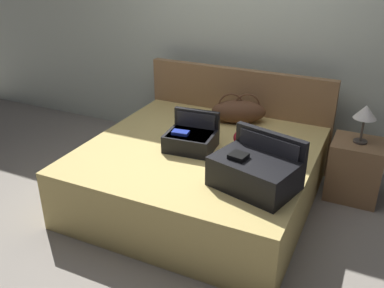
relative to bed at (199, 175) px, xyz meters
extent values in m
plane|color=gray|center=(0.00, -0.40, -0.26)|extent=(12.00, 12.00, 0.00)
cube|color=#B7C1B2|center=(0.00, 1.25, 1.04)|extent=(8.00, 0.10, 2.60)
cube|color=tan|center=(0.00, 0.00, 0.00)|extent=(1.87, 1.82, 0.51)
cube|color=olive|center=(0.00, 0.95, 0.22)|extent=(1.90, 0.08, 0.96)
cube|color=black|center=(0.60, -0.42, 0.37)|extent=(0.64, 0.50, 0.22)
cube|color=#28282D|center=(0.60, -0.42, 0.40)|extent=(0.56, 0.44, 0.16)
cube|color=black|center=(0.49, -0.43, 0.49)|extent=(0.14, 0.13, 0.04)
cube|color=black|center=(0.66, -0.22, 0.44)|extent=(0.56, 0.20, 0.36)
cube|color=#28282D|center=(0.65, -0.25, 0.44)|extent=(0.47, 0.14, 0.31)
cube|color=black|center=(-0.06, -0.05, 0.33)|extent=(0.42, 0.33, 0.15)
cube|color=#28282D|center=(-0.06, -0.05, 0.35)|extent=(0.37, 0.29, 0.10)
cube|color=#1E33A5|center=(-0.12, -0.10, 0.41)|extent=(0.15, 0.10, 0.03)
cube|color=black|center=(-0.07, 0.11, 0.40)|extent=(0.40, 0.08, 0.29)
cube|color=#28282D|center=(-0.07, 0.09, 0.40)|extent=(0.34, 0.04, 0.25)
ellipsoid|color=brown|center=(0.10, 0.68, 0.37)|extent=(0.56, 0.41, 0.22)
torus|color=brown|center=(0.03, 0.65, 0.43)|extent=(0.23, 0.11, 0.24)
torus|color=brown|center=(0.18, 0.71, 0.43)|extent=(0.23, 0.11, 0.24)
ellipsoid|color=maroon|center=(0.43, 0.16, 0.35)|extent=(0.40, 0.31, 0.19)
cube|color=olive|center=(1.21, 0.66, 0.01)|extent=(0.44, 0.40, 0.53)
cylinder|color=#3F3833|center=(1.21, 0.66, 0.28)|extent=(0.12, 0.12, 0.01)
cylinder|color=#4C443D|center=(1.21, 0.66, 0.39)|extent=(0.02, 0.02, 0.21)
cone|color=white|center=(1.21, 0.66, 0.55)|extent=(0.19, 0.19, 0.11)
camera|label=1|loc=(1.32, -2.92, 1.83)|focal=39.81mm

